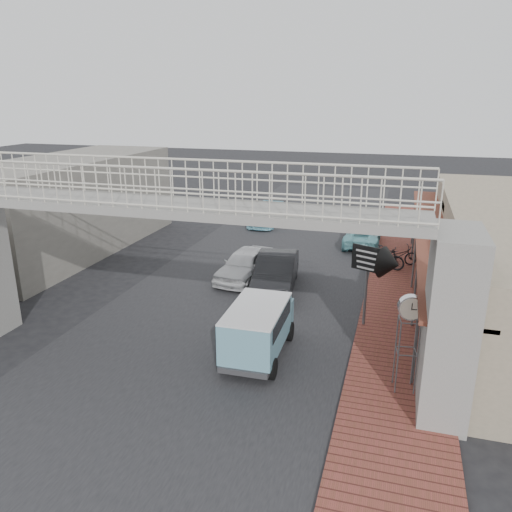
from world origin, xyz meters
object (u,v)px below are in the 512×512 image
Objects in this scene: white_hatchback at (245,264)px; motorcycle_near at (398,256)px; angkot_van at (258,324)px; dark_sedan at (276,272)px; angkot_far at (266,215)px; arrow_sign at (388,264)px; motorcycle_far at (385,257)px; angkot_curb at (362,235)px; street_clock at (410,312)px.

white_hatchback is 2.15× the size of motorcycle_near.
white_hatchback is 7.30m from angkot_van.
dark_sedan is 1.26× the size of angkot_van.
angkot_far is 1.37× the size of arrow_sign.
white_hatchback is 2.20× the size of motorcycle_far.
angkot_far is (-3.51, 11.08, -0.17)m from dark_sedan.
white_hatchback is 0.99× the size of angkot_curb.
angkot_van is 11.29m from motorcycle_near.
white_hatchback is 0.99× the size of angkot_far.
angkot_curb is 15.00m from street_clock.
dark_sedan is 2.43× the size of motorcycle_near.
dark_sedan is 1.53× the size of arrow_sign.
angkot_curb is at bearing -26.90° from angkot_far.
white_hatchback is at bearing 94.27° from motorcycle_near.
dark_sedan is 2.49× the size of motorcycle_far.
angkot_far is 16.52m from arrow_sign.
street_clock is (0.40, -11.25, 1.87)m from motorcycle_near.
angkot_van is (-2.10, -13.90, 0.57)m from angkot_curb.
angkot_van is 1.21× the size of arrow_sign.
street_clock reaches higher than motorcycle_near.
angkot_curb is 2.21× the size of motorcycle_far.
angkot_van is 4.80m from street_clock.
angkot_far is 20.08m from street_clock.
motorcycle_far is (6.14, 3.04, -0.04)m from white_hatchback.
motorcycle_far is at bearing 108.47° from angkot_curb.
white_hatchback is at bearing -80.84° from angkot_far.
motorcycle_near is at bearing 110.39° from arrow_sign.
angkot_far reaches higher than motorcycle_near.
street_clock is at bearing -158.30° from motorcycle_far.
motorcycle_far reaches higher than angkot_curb.
white_hatchback is 8.51m from angkot_curb.
white_hatchback reaches higher than angkot_far.
white_hatchback is at bearing 55.46° from angkot_curb.
angkot_far is 2.23× the size of motorcycle_far.
motorcycle_near is 1.02× the size of motorcycle_far.
angkot_curb reaches higher than motorcycle_near.
motorcycle_near is at bearing -38.54° from angkot_far.
arrow_sign is at bearing -40.88° from dark_sedan.
motorcycle_far is at bearing -43.21° from angkot_far.
angkot_van reaches higher than angkot_curb.
arrow_sign is at bearing -161.68° from motorcycle_far.
angkot_curb is 14.07m from angkot_van.
dark_sedan is 1.65× the size of street_clock.
angkot_curb is at bearing 80.18° from angkot_van.
white_hatchback is 7.68m from motorcycle_near.
angkot_van is (2.60, -6.81, 0.44)m from white_hatchback.
angkot_far is at bearing 64.09° from motorcycle_far.
angkot_van is 10.47m from motorcycle_far.
motorcycle_far is at bearing 111.76° from motorcycle_near.
angkot_van is 1.97× the size of motorcycle_far.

